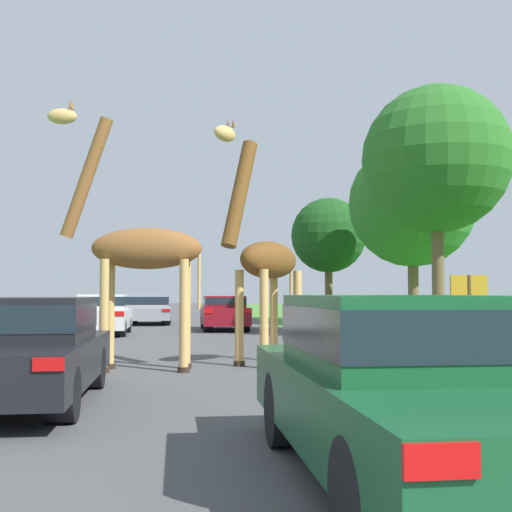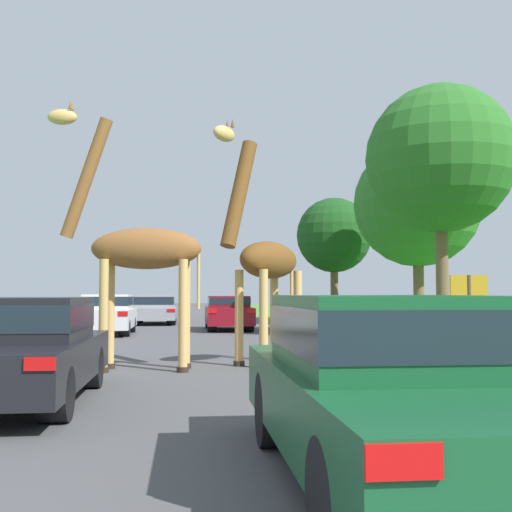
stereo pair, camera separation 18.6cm
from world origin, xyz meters
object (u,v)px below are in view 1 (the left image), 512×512
object	(u,v)px
car_lead_maroon	(408,383)
sign_post	(469,305)
tree_right_cluster	(328,236)
giraffe_companion	(139,250)
car_queue_right	(224,312)
giraffe_near_road	(264,259)
tree_centre_back	(436,160)
tree_far_right	(412,204)
car_verge_right	(26,347)
car_queue_left	(103,314)
car_far_ahead	(149,309)

from	to	relation	value
car_lead_maroon	sign_post	size ratio (longest dim) A/B	2.58
tree_right_cluster	giraffe_companion	bearing A→B (deg)	-112.88
car_queue_right	giraffe_near_road	bearing A→B (deg)	-90.41
giraffe_near_road	giraffe_companion	distance (m)	2.55
car_lead_maroon	tree_centre_back	xyz separation A→B (m)	(6.69, 15.18, 5.04)
tree_centre_back	car_lead_maroon	bearing A→B (deg)	-113.77
tree_far_right	car_verge_right	bearing A→B (deg)	-124.10
car_lead_maroon	car_queue_right	bearing A→B (deg)	89.71
giraffe_companion	car_lead_maroon	world-z (taller)	giraffe_companion
tree_right_cluster	tree_far_right	world-z (taller)	tree_far_right
giraffe_companion	tree_right_cluster	size ratio (longest dim) A/B	0.80
car_queue_right	tree_right_cluster	distance (m)	10.30
giraffe_near_road	car_queue_left	bearing A→B (deg)	-22.77
giraffe_companion	car_far_ahead	bearing A→B (deg)	6.66
car_lead_maroon	car_queue_left	bearing A→B (deg)	103.26
tree_right_cluster	tree_far_right	xyz separation A→B (m)	(2.35, -5.81, 0.89)
car_lead_maroon	car_verge_right	size ratio (longest dim) A/B	1.04
car_queue_right	car_verge_right	xyz separation A→B (m)	(-3.81, -16.27, 0.04)
giraffe_companion	sign_post	size ratio (longest dim) A/B	2.88
car_far_ahead	sign_post	distance (m)	20.27
car_far_ahead	tree_centre_back	distance (m)	15.08
car_far_ahead	tree_centre_back	world-z (taller)	tree_centre_back
car_lead_maroon	tree_far_right	bearing A→B (deg)	69.01
car_verge_right	tree_right_cluster	distance (m)	25.98
car_verge_right	giraffe_companion	bearing A→B (deg)	70.30
car_lead_maroon	car_queue_right	size ratio (longest dim) A/B	1.16
car_queue_right	car_far_ahead	bearing A→B (deg)	120.81
giraffe_companion	tree_centre_back	xyz separation A→B (m)	(9.14, 7.63, 3.55)
giraffe_near_road	tree_right_cluster	distance (m)	20.72
sign_post	car_queue_right	bearing A→B (deg)	103.81
car_queue_left	giraffe_companion	bearing A→B (deg)	-80.25
tree_centre_back	tree_right_cluster	bearing A→B (deg)	92.67
giraffe_companion	sign_post	xyz separation A→B (m)	(5.99, -1.19, -1.03)
tree_far_right	car_far_ahead	bearing A→B (deg)	162.88
tree_centre_back	tree_far_right	xyz separation A→B (m)	(1.76, 6.83, -0.49)
car_verge_right	tree_centre_back	xyz separation A→B (m)	(10.39, 11.12, 5.07)
car_lead_maroon	tree_right_cluster	bearing A→B (deg)	77.64
car_queue_right	tree_centre_back	distance (m)	9.79
tree_right_cluster	car_verge_right	bearing A→B (deg)	-112.42
car_queue_right	sign_post	size ratio (longest dim) A/B	2.22
giraffe_near_road	tree_centre_back	size ratio (longest dim) A/B	0.58
giraffe_companion	sign_post	world-z (taller)	giraffe_companion
tree_right_cluster	car_queue_right	bearing A→B (deg)	-128.62
car_queue_left	car_far_ahead	xyz separation A→B (m)	(1.27, 7.40, -0.02)
car_queue_right	car_queue_left	xyz separation A→B (m)	(-4.38, -2.18, 0.03)
tree_right_cluster	tree_far_right	distance (m)	6.33
car_far_ahead	tree_centre_back	xyz separation A→B (m)	(9.69, -10.36, 5.10)
car_far_ahead	sign_post	world-z (taller)	sign_post
car_queue_left	tree_right_cluster	distance (m)	14.66
car_lead_maroon	tree_right_cluster	xyz separation A→B (m)	(6.10, 27.83, 3.65)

